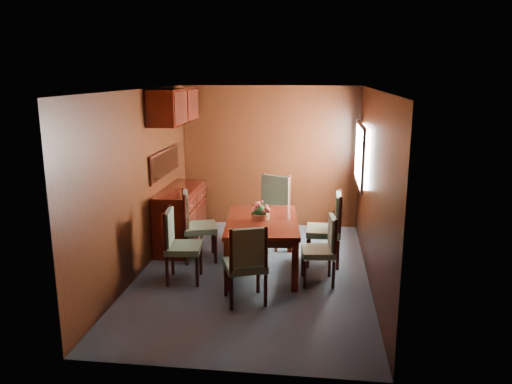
# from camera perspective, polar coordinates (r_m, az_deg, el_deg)

# --- Properties ---
(ground) EXTENTS (4.50, 4.50, 0.00)m
(ground) POSITION_cam_1_polar(r_m,az_deg,el_deg) (6.73, -0.29, -9.27)
(ground) COLOR #313A43
(ground) RESTS_ON ground
(room_shell) EXTENTS (3.06, 4.52, 2.41)m
(room_shell) POSITION_cam_1_polar(r_m,az_deg,el_deg) (6.62, -0.84, 5.03)
(room_shell) COLOR black
(room_shell) RESTS_ON ground
(sideboard) EXTENTS (0.48, 1.40, 0.90)m
(sideboard) POSITION_cam_1_polar(r_m,az_deg,el_deg) (7.75, -8.57, -2.82)
(sideboard) COLOR #340C06
(sideboard) RESTS_ON ground
(dining_table) EXTENTS (1.08, 1.58, 0.70)m
(dining_table) POSITION_cam_1_polar(r_m,az_deg,el_deg) (6.66, 0.70, -3.99)
(dining_table) COLOR #340C06
(dining_table) RESTS_ON ground
(chair_left_near) EXTENTS (0.48, 0.50, 0.95)m
(chair_left_near) POSITION_cam_1_polar(r_m,az_deg,el_deg) (6.41, -8.93, -5.60)
(chair_left_near) COLOR black
(chair_left_near) RESTS_ON ground
(chair_left_far) EXTENTS (0.57, 0.59, 1.01)m
(chair_left_far) POSITION_cam_1_polar(r_m,az_deg,el_deg) (7.09, -7.06, -3.40)
(chair_left_far) COLOR black
(chair_left_far) RESTS_ON ground
(chair_right_near) EXTENTS (0.45, 0.46, 0.89)m
(chair_right_near) POSITION_cam_1_polar(r_m,az_deg,el_deg) (6.33, 7.76, -6.08)
(chair_right_near) COLOR black
(chair_right_near) RESTS_ON ground
(chair_right_far) EXTENTS (0.48, 0.49, 1.02)m
(chair_right_far) POSITION_cam_1_polar(r_m,az_deg,el_deg) (6.95, 8.39, -3.71)
(chair_right_far) COLOR black
(chair_right_far) RESTS_ON ground
(chair_head) EXTENTS (0.58, 0.57, 0.96)m
(chair_head) POSITION_cam_1_polar(r_m,az_deg,el_deg) (5.70, -1.11, -7.81)
(chair_head) COLOR black
(chair_head) RESTS_ON ground
(chair_foot) EXTENTS (0.66, 0.65, 1.08)m
(chair_foot) POSITION_cam_1_polar(r_m,az_deg,el_deg) (7.69, 1.83, -1.63)
(chair_foot) COLOR black
(chair_foot) RESTS_ON ground
(flower_centerpiece) EXTENTS (0.26, 0.26, 0.26)m
(flower_centerpiece) POSITION_cam_1_polar(r_m,az_deg,el_deg) (6.62, 0.56, -2.08)
(flower_centerpiece) COLOR #B95E38
(flower_centerpiece) RESTS_ON dining_table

